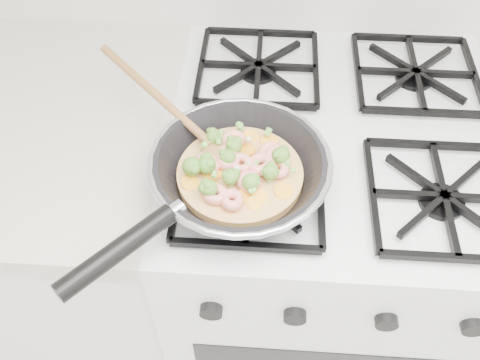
{
  "coord_description": "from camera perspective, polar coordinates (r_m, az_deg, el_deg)",
  "views": [
    {
      "loc": [
        -0.13,
        1.03,
        1.56
      ],
      "look_at": [
        -0.17,
        1.55,
        0.93
      ],
      "focal_mm": 39.49,
      "sensor_mm": 36.0,
      "label": 1
    }
  ],
  "objects": [
    {
      "name": "stove",
      "position": [
        1.29,
        7.87,
        -8.68
      ],
      "size": [
        0.6,
        0.6,
        0.92
      ],
      "color": "white",
      "rests_on": "ground"
    },
    {
      "name": "skillet",
      "position": [
        0.8,
        -0.39,
        1.04
      ],
      "size": [
        0.39,
        0.46,
        0.09
      ],
      "rotation": [
        0.0,
        0.0,
        0.11
      ],
      "color": "black",
      "rests_on": "stove"
    }
  ]
}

